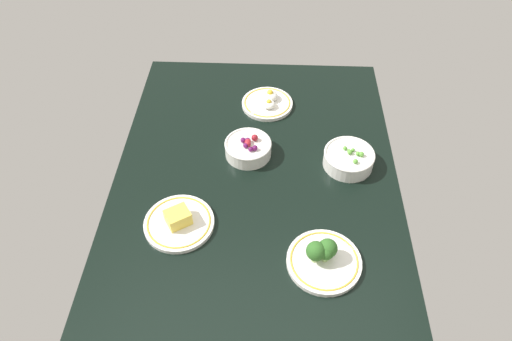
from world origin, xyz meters
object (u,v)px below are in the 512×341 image
at_px(bowl_berries, 248,148).
at_px(plate_eggs, 268,102).
at_px(plate_cheese, 179,222).
at_px(plate_broccoli, 324,257).
at_px(bowl_peas, 349,158).

bearing_deg(bowl_berries, plate_eggs, -12.74).
relative_size(bowl_berries, plate_cheese, 0.76).
bearing_deg(plate_cheese, plate_eggs, -23.69).
height_order(bowl_berries, plate_broccoli, plate_broccoli).
bearing_deg(plate_eggs, bowl_peas, -137.52).
height_order(plate_cheese, bowl_peas, bowl_peas).
distance_m(plate_cheese, bowl_peas, 0.53).
distance_m(plate_eggs, plate_broccoli, 0.63).
bearing_deg(bowl_peas, plate_eggs, 42.48).
xyz_separation_m(plate_eggs, bowl_berries, (-0.24, 0.05, 0.01)).
distance_m(plate_eggs, bowl_peas, 0.37).
xyz_separation_m(plate_cheese, bowl_peas, (0.24, -0.47, 0.01)).
relative_size(plate_cheese, plate_broccoli, 1.00).
distance_m(plate_eggs, plate_cheese, 0.56).
xyz_separation_m(plate_cheese, plate_broccoli, (-0.10, -0.38, 0.01)).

